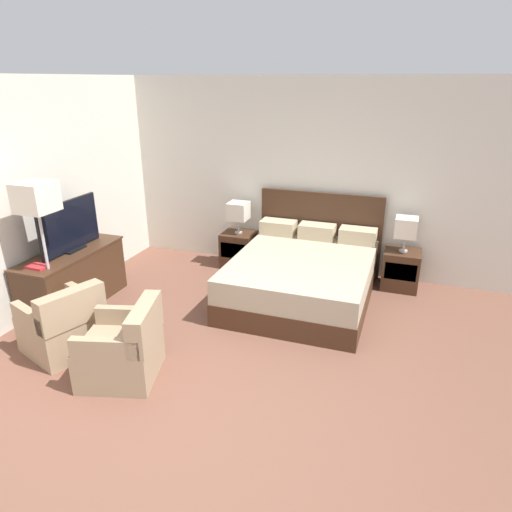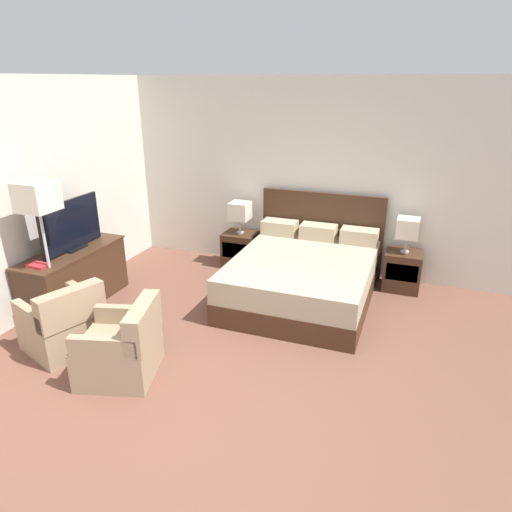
{
  "view_description": "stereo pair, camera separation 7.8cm",
  "coord_description": "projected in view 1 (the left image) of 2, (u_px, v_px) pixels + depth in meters",
  "views": [
    {
      "loc": [
        1.52,
        -2.69,
        2.68
      ],
      "look_at": [
        -0.13,
        1.99,
        0.75
      ],
      "focal_mm": 32.0,
      "sensor_mm": 36.0,
      "label": 1
    },
    {
      "loc": [
        1.59,
        -2.67,
        2.68
      ],
      "look_at": [
        -0.13,
        1.99,
        0.75
      ],
      "focal_mm": 32.0,
      "sensor_mm": 36.0,
      "label": 2
    }
  ],
  "objects": [
    {
      "name": "ground_plane",
      "position": [
        192.0,
        423.0,
        3.81
      ],
      "size": [
        10.85,
        10.85,
        0.0
      ],
      "primitive_type": "plane",
      "color": "brown"
    },
    {
      "name": "wall_back",
      "position": [
        303.0,
        177.0,
        6.52
      ],
      "size": [
        6.48,
        0.06,
        2.73
      ],
      "primitive_type": "cube",
      "color": "silver",
      "rests_on": "ground"
    },
    {
      "name": "wall_left",
      "position": [
        43.0,
        196.0,
        5.46
      ],
      "size": [
        0.06,
        5.42,
        2.73
      ],
      "primitive_type": "cube",
      "color": "silver",
      "rests_on": "ground"
    },
    {
      "name": "bed",
      "position": [
        303.0,
        275.0,
        5.88
      ],
      "size": [
        1.76,
        2.09,
        1.19
      ],
      "color": "#422819",
      "rests_on": "ground"
    },
    {
      "name": "nightstand_left",
      "position": [
        239.0,
        249.0,
        6.92
      ],
      "size": [
        0.48,
        0.44,
        0.53
      ],
      "color": "#422819",
      "rests_on": "ground"
    },
    {
      "name": "nightstand_right",
      "position": [
        401.0,
        270.0,
        6.19
      ],
      "size": [
        0.48,
        0.44,
        0.53
      ],
      "color": "#422819",
      "rests_on": "ground"
    },
    {
      "name": "table_lamp_left",
      "position": [
        238.0,
        211.0,
        6.7
      ],
      "size": [
        0.28,
        0.28,
        0.47
      ],
      "color": "#B7B7BC",
      "rests_on": "nightstand_left"
    },
    {
      "name": "table_lamp_right",
      "position": [
        406.0,
        227.0,
        5.97
      ],
      "size": [
        0.28,
        0.28,
        0.47
      ],
      "color": "#B7B7BC",
      "rests_on": "nightstand_right"
    },
    {
      "name": "dresser",
      "position": [
        73.0,
        278.0,
        5.67
      ],
      "size": [
        0.54,
        1.44,
        0.72
      ],
      "color": "#422819",
      "rests_on": "ground"
    },
    {
      "name": "tv",
      "position": [
        70.0,
        227.0,
        5.49
      ],
      "size": [
        0.18,
        0.98,
        0.62
      ],
      "color": "black",
      "rests_on": "dresser"
    },
    {
      "name": "book_red_cover",
      "position": [
        37.0,
        267.0,
        5.07
      ],
      "size": [
        0.24,
        0.16,
        0.03
      ],
      "primitive_type": "cube",
      "rotation": [
        0.0,
        0.0,
        -0.05
      ],
      "color": "#B7282D",
      "rests_on": "dresser"
    },
    {
      "name": "armchair_by_window",
      "position": [
        64.0,
        326.0,
        4.73
      ],
      "size": [
        0.88,
        0.87,
        0.76
      ],
      "color": "#9E8466",
      "rests_on": "ground"
    },
    {
      "name": "armchair_companion",
      "position": [
        124.0,
        350.0,
        4.32
      ],
      "size": [
        0.85,
        0.84,
        0.76
      ],
      "color": "#9E8466",
      "rests_on": "ground"
    },
    {
      "name": "floor_lamp",
      "position": [
        37.0,
        206.0,
        4.79
      ],
      "size": [
        0.36,
        0.36,
        1.69
      ],
      "color": "#B7B7BC",
      "rests_on": "ground"
    }
  ]
}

